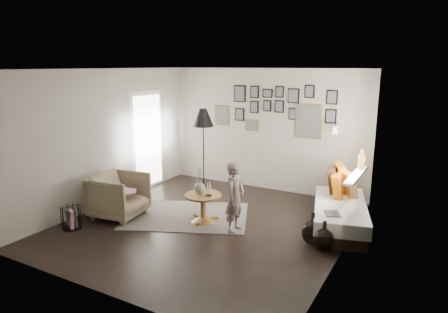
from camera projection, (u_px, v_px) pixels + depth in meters
The scene contains 23 objects.
ground at pixel (207, 225), 6.82m from camera, with size 4.80×4.80×0.00m, color black.
wall_back at pixel (265, 130), 8.57m from camera, with size 4.50×4.50×0.00m, color gray.
wall_front at pixel (95, 189), 4.48m from camera, with size 4.50×4.50×0.00m, color gray.
wall_left at pixel (106, 138), 7.59m from camera, with size 4.80×4.80×0.00m, color gray.
wall_right at pixel (347, 167), 5.46m from camera, with size 4.80×4.80×0.00m, color gray.
ceiling at pixel (206, 69), 6.23m from camera, with size 4.80×4.80×0.00m, color white.
door_left at pixel (148, 141), 8.66m from camera, with size 0.00×2.14×2.14m.
window_right at pixel (358, 170), 6.72m from camera, with size 0.15×1.32×1.30m.
gallery_wall at pixel (278, 110), 8.32m from camera, with size 2.74×0.03×1.08m.
wall_sconce at pixel (335, 130), 7.57m from camera, with size 0.18×0.36×0.16m.
rug at pixel (187, 216), 7.21m from camera, with size 2.15×1.51×0.01m, color #B5A99F.
pedestal_table at pixel (203, 209), 6.88m from camera, with size 0.63×0.63×0.50m.
vase at pixel (200, 186), 6.85m from camera, with size 0.18×0.18×0.45m.
candles at pixel (209, 189), 6.75m from camera, with size 0.11×0.11×0.24m.
daybed at pixel (341, 210), 6.71m from camera, with size 1.27×2.03×0.92m.
magazine_on_daybed at pixel (332, 214), 6.13m from camera, with size 0.21×0.28×0.02m, color black.
armchair at pixel (119, 196), 7.09m from camera, with size 0.84×0.86×0.78m, color #72644D.
armchair_cushion at pixel (122, 191), 7.10m from camera, with size 0.35×0.35×0.09m, color beige.
floor_lamp at pixel (203, 121), 8.07m from camera, with size 0.42×0.42×1.81m.
magazine_basket at pixel (71, 218), 6.63m from camera, with size 0.38×0.38×0.38m.
demijohn_large at pixel (312, 232), 6.03m from camera, with size 0.33×0.33×0.50m.
demijohn_small at pixel (324, 239), 5.83m from camera, with size 0.29×0.29×0.46m.
child at pixel (235, 198), 6.41m from camera, with size 0.42×0.28×1.16m, color #675152.
Camera 1 is at (3.35, -5.44, 2.67)m, focal length 32.00 mm.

